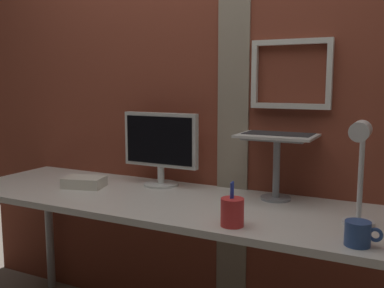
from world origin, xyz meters
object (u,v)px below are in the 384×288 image
object	(u,v)px
desk_lamp	(360,162)
coffee_mug	(358,234)
laptop	(282,123)
monitor	(160,144)
pen_cup	(232,212)

from	to	relation	value
desk_lamp	coffee_mug	xyz separation A→B (m)	(0.03, -0.18, -0.21)
laptop	desk_lamp	distance (m)	0.53
desk_lamp	coffee_mug	bearing A→B (deg)	-82.02
monitor	laptop	world-z (taller)	laptop
laptop	pen_cup	distance (m)	0.60
laptop	desk_lamp	size ratio (longest dim) A/B	0.86
coffee_mug	desk_lamp	bearing A→B (deg)	97.98
monitor	pen_cup	world-z (taller)	monitor
pen_cup	monitor	bearing A→B (deg)	142.52
pen_cup	coffee_mug	distance (m)	0.45
desk_lamp	pen_cup	distance (m)	0.50
monitor	laptop	bearing A→B (deg)	7.21
laptop	coffee_mug	bearing A→B (deg)	-51.83
pen_cup	coffee_mug	size ratio (longest dim) A/B	1.41
pen_cup	desk_lamp	bearing A→B (deg)	23.03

